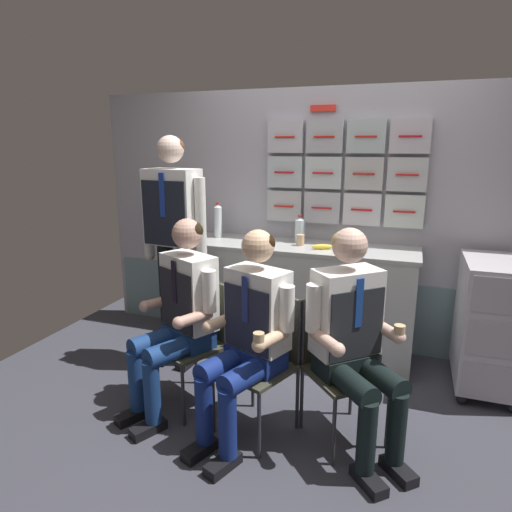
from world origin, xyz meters
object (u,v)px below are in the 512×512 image
object	(u,v)px
service_trolley	(489,322)
crew_member_right	(248,329)
crew_member_standing	(174,231)
folding_chair_by_counter	(337,353)
crew_member_by_counter	(354,333)
water_bottle_blue_cap	(300,230)
folding_chair_right	(266,348)
coffee_cup_white	(351,243)
folding_chair_left	(200,329)
crew_member_left	(179,309)
snack_banana	(322,247)

from	to	relation	value
service_trolley	crew_member_right	world-z (taller)	crew_member_right
crew_member_standing	folding_chair_by_counter	bearing A→B (deg)	-19.28
crew_member_by_counter	water_bottle_blue_cap	world-z (taller)	crew_member_by_counter
service_trolley	folding_chair_right	bearing A→B (deg)	-145.52
crew_member_standing	water_bottle_blue_cap	world-z (taller)	crew_member_standing
crew_member_right	coffee_cup_white	size ratio (longest dim) A/B	15.43
water_bottle_blue_cap	folding_chair_left	bearing A→B (deg)	-111.94
folding_chair_left	service_trolley	bearing A→B (deg)	23.11
folding_chair_by_counter	crew_member_standing	bearing A→B (deg)	160.72
crew_member_left	crew_member_right	size ratio (longest dim) A/B	1.01
service_trolley	crew_member_standing	distance (m)	2.35
crew_member_left	water_bottle_blue_cap	bearing A→B (deg)	67.44
crew_member_right	snack_banana	size ratio (longest dim) A/B	7.24
service_trolley	crew_member_left	world-z (taller)	crew_member_left
water_bottle_blue_cap	crew_member_left	bearing A→B (deg)	-112.56
folding_chair_right	crew_member_by_counter	bearing A→B (deg)	-3.37
crew_member_standing	crew_member_left	bearing A→B (deg)	-58.80
crew_member_left	folding_chair_by_counter	world-z (taller)	crew_member_left
folding_chair_by_counter	crew_member_standing	size ratio (longest dim) A/B	0.47
folding_chair_left	crew_member_standing	distance (m)	0.82
folding_chair_left	folding_chair_right	distance (m)	0.52
folding_chair_right	crew_member_right	bearing A→B (deg)	-111.11
crew_member_right	crew_member_standing	xyz separation A→B (m)	(-0.86, 0.70, 0.39)
folding_chair_left	crew_member_standing	size ratio (longest dim) A/B	0.47
water_bottle_blue_cap	folding_chair_right	bearing A→B (deg)	-85.48
crew_member_right	snack_banana	bearing A→B (deg)	80.27
coffee_cup_white	water_bottle_blue_cap	bearing A→B (deg)	168.91
folding_chair_right	water_bottle_blue_cap	size ratio (longest dim) A/B	3.64
crew_member_right	service_trolley	bearing A→B (deg)	37.43
service_trolley	crew_member_left	bearing A→B (deg)	-154.13
crew_member_right	folding_chair_by_counter	xyz separation A→B (m)	(0.47, 0.24, -0.18)
crew_member_left	snack_banana	distance (m)	1.24
water_bottle_blue_cap	service_trolley	bearing A→B (deg)	-9.58
crew_member_standing	folding_chair_left	bearing A→B (deg)	-45.54
crew_member_by_counter	folding_chair_left	bearing A→B (deg)	171.00
crew_member_by_counter	service_trolley	bearing A→B (deg)	49.20
crew_member_right	coffee_cup_white	distance (m)	1.31
snack_banana	crew_member_right	bearing A→B (deg)	-99.73
folding_chair_right	snack_banana	distance (m)	1.07
crew_member_left	coffee_cup_white	world-z (taller)	crew_member_left
folding_chair_by_counter	crew_member_right	bearing A→B (deg)	-153.29
water_bottle_blue_cap	folding_chair_by_counter	bearing A→B (deg)	-64.87
folding_chair_by_counter	crew_member_by_counter	distance (m)	0.25
crew_member_right	crew_member_by_counter	size ratio (longest dim) A/B	0.98
service_trolley	coffee_cup_white	world-z (taller)	coffee_cup_white
service_trolley	folding_chair_by_counter	xyz separation A→B (m)	(-0.92, -0.83, 0.00)
folding_chair_by_counter	crew_member_left	bearing A→B (deg)	-174.42
folding_chair_left	snack_banana	size ratio (longest dim) A/B	4.82
folding_chair_left	folding_chair_by_counter	distance (m)	0.92
service_trolley	coffee_cup_white	distance (m)	1.11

